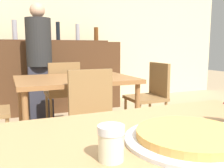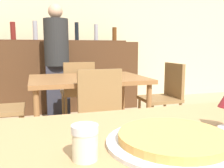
# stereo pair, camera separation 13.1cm
# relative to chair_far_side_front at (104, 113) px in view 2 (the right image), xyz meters

# --- Properties ---
(wall_back) EXTENTS (8.00, 0.05, 2.80)m
(wall_back) POSITION_rel_chair_far_side_front_xyz_m (-0.14, 2.79, 0.89)
(wall_back) COLOR beige
(wall_back) RESTS_ON ground_plane
(dining_table_near) EXTENTS (1.14, 0.78, 0.75)m
(dining_table_near) POSITION_rel_chair_far_side_front_xyz_m (-0.14, -1.21, 0.16)
(dining_table_near) COLOR #A87F51
(dining_table_near) RESTS_ON ground_plane
(dining_table_far) EXTENTS (1.16, 0.86, 0.73)m
(dining_table_far) POSITION_rel_chair_far_side_front_xyz_m (0.00, 0.61, 0.15)
(dining_table_far) COLOR brown
(dining_table_far) RESTS_ON ground_plane
(bar_counter) EXTENTS (2.60, 0.56, 1.12)m
(bar_counter) POSITION_rel_chair_far_side_front_xyz_m (-0.14, 2.29, 0.05)
(bar_counter) COLOR #4C2D19
(bar_counter) RESTS_ON ground_plane
(bar_back_shelf) EXTENTS (2.39, 0.24, 0.34)m
(bar_back_shelf) POSITION_rel_chair_far_side_front_xyz_m (-0.16, 2.43, 0.69)
(bar_back_shelf) COLOR #4C2D19
(bar_back_shelf) RESTS_ON bar_counter
(chair_far_side_front) EXTENTS (0.40, 0.40, 0.86)m
(chair_far_side_front) POSITION_rel_chair_far_side_front_xyz_m (0.00, 0.00, 0.00)
(chair_far_side_front) COLOR olive
(chair_far_side_front) RESTS_ON ground_plane
(chair_far_side_back) EXTENTS (0.40, 0.40, 0.86)m
(chair_far_side_back) POSITION_rel_chair_far_side_front_xyz_m (0.00, 1.21, 0.00)
(chair_far_side_back) COLOR olive
(chair_far_side_back) RESTS_ON ground_plane
(chair_far_side_right) EXTENTS (0.40, 0.40, 0.86)m
(chair_far_side_right) POSITION_rel_chair_far_side_front_xyz_m (0.90, 0.61, 0.00)
(chair_far_side_right) COLOR olive
(chair_far_side_right) RESTS_ON ground_plane
(pizza_tray) EXTENTS (0.41, 0.41, 0.04)m
(pizza_tray) POSITION_rel_chair_far_side_front_xyz_m (-0.13, -1.26, 0.26)
(pizza_tray) COLOR silver
(pizza_tray) RESTS_ON dining_table_near
(cheese_shaker) EXTENTS (0.07, 0.07, 0.09)m
(cheese_shaker) POSITION_rel_chair_far_side_front_xyz_m (-0.40, -1.28, 0.29)
(cheese_shaker) COLOR beige
(cheese_shaker) RESTS_ON dining_table_near
(person_standing) EXTENTS (0.34, 0.34, 1.63)m
(person_standing) POSITION_rel_chair_far_side_front_xyz_m (-0.21, 1.71, 0.37)
(person_standing) COLOR #2D2D38
(person_standing) RESTS_ON ground_plane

